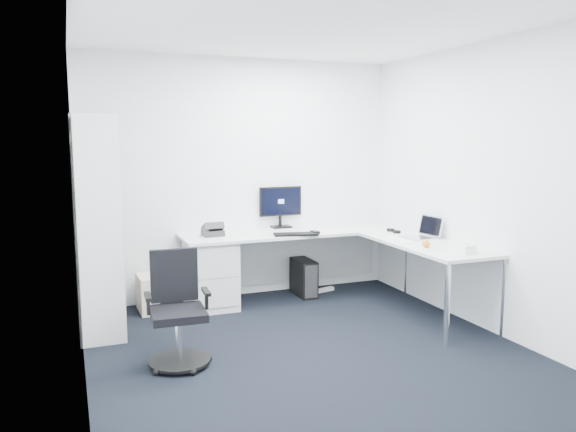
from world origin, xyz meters
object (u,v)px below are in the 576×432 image
object	(u,v)px
monitor	(281,207)
laptop	(416,227)
task_chair	(178,310)
l_desk	(310,271)
bookshelf	(96,225)

from	to	relation	value
monitor	laptop	distance (m)	1.60
task_chair	monitor	bearing A→B (deg)	51.91
l_desk	task_chair	xyz separation A→B (m)	(-1.64, -1.12, 0.07)
task_chair	laptop	xyz separation A→B (m)	(2.60, 0.56, 0.43)
task_chair	laptop	world-z (taller)	laptop
laptop	monitor	bearing A→B (deg)	125.00
bookshelf	l_desk	bearing A→B (deg)	-1.32
l_desk	bookshelf	distance (m)	2.26
l_desk	bookshelf	size ratio (longest dim) A/B	1.31
monitor	laptop	bearing A→B (deg)	-49.47
bookshelf	task_chair	distance (m)	1.40
l_desk	bookshelf	xyz separation A→B (m)	(-2.17, 0.05, 0.62)
task_chair	bookshelf	bearing A→B (deg)	117.68
task_chair	laptop	size ratio (longest dim) A/B	2.73
task_chair	laptop	bearing A→B (deg)	15.37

